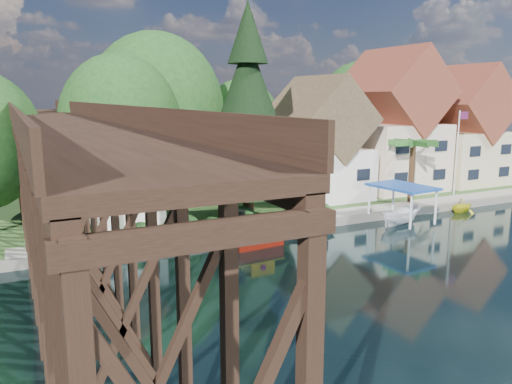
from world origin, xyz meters
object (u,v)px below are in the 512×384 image
conifer (248,118)px  boat_canopy (401,208)px  tugboat (256,234)px  boat_yellow (462,204)px  boat_white_a (310,229)px  house_left (318,147)px  palm_tree (413,145)px  house_right (460,133)px  trestle_bridge (61,181)px  house_center (391,129)px  flagpole (459,144)px  shed (122,177)px

conifer → boat_canopy: size_ratio=3.16×
tugboat → boat_yellow: (20.00, 0.90, -0.10)m
tugboat → boat_white_a: (4.64, 0.71, -0.34)m
house_left → palm_tree: bearing=-44.8°
house_right → palm_tree: house_right is taller
house_left → tugboat: house_left is taller
boat_white_a → boat_canopy: (7.72, -0.77, 0.88)m
trestle_bridge → boat_yellow: trestle_bridge is taller
house_left → boat_yellow: size_ratio=4.41×
house_center → flagpole: bearing=-63.3°
flagpole → tugboat: size_ratio=2.16×
palm_tree → house_right: bearing=25.7°
shed → flagpole: (29.92, -3.81, 1.51)m
shed → boat_yellow: size_ratio=3.14×
house_right → shed: size_ratio=1.59×
house_center → boat_white_a: size_ratio=3.42×
trestle_bridge → boat_yellow: 32.15m
trestle_bridge → house_right: 42.41m
house_left → house_right: 18.01m
flagpole → tugboat: (-23.17, -4.55, -4.58)m
tugboat → house_left: bearing=41.2°
house_right → shed: house_right is taller
trestle_bridge → tugboat: trestle_bridge is taller
flagpole → tugboat: flagpole is taller
palm_tree → tugboat: (-17.13, -4.02, -4.80)m
palm_tree → flagpole: (6.04, 0.52, -0.22)m
house_right → tugboat: bearing=-161.4°
shed → flagpole: bearing=-7.3°
house_right → palm_tree: (-12.13, -5.83, -0.22)m
trestle_bridge → boat_canopy: size_ratio=8.83×
house_center → flagpole: 6.59m
flagpole → boat_white_a: flagpole is taller
house_left → boat_canopy: house_left is taller
tugboat → boat_canopy: size_ratio=0.73×
palm_tree → boat_yellow: bearing=-47.4°
conifer → palm_tree: size_ratio=2.73×
trestle_bridge → palm_tree: (28.87, 5.00, 0.21)m
flagpole → house_right: bearing=41.1°
conifer → house_left: bearing=27.6°
house_right → boat_canopy: size_ratio=2.49×
house_center → boat_yellow: size_ratio=5.55×
trestle_bridge → boat_white_a: bearing=5.9°
shed → tugboat: shed is taller
shed → house_right: bearing=2.4°
shed → conifer: (8.59, -3.41, 4.30)m
shed → palm_tree: shed is taller
house_center → boat_white_a: house_center is taller
tugboat → boat_white_a: tugboat is taller
conifer → house_right: bearing=10.2°
house_right → trestle_bridge: bearing=-165.2°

